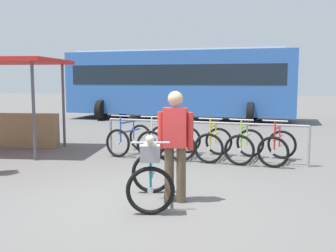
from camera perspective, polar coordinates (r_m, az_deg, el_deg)
The scene contains 12 objects.
ground_plane at distance 5.82m, azimuth -3.62°, elevation -11.34°, with size 80.00×80.00×0.00m, color #605E5B.
bike_rack_rail at distance 8.85m, azimuth 4.91°, elevation -0.43°, with size 4.59×0.46×0.88m.
racked_bike_blue at distance 9.67m, azimuth -5.58°, elevation -1.82°, with size 0.90×1.23×0.97m.
racked_bike_white at distance 9.41m, azimuth -1.69°, elevation -2.03°, with size 0.66×1.09×0.97m.
racked_bike_teal at distance 9.19m, azimuth 2.41°, elevation -2.25°, with size 0.71×1.11×0.97m.
racked_bike_yellow at distance 9.02m, azimuth 6.68°, elevation -2.46°, with size 0.76×1.14×0.97m.
racked_bike_lime at distance 8.90m, azimuth 11.09°, elevation -2.67°, with size 0.85×1.19×0.97m.
racked_bike_red at distance 8.83m, azimuth 15.60°, elevation -2.86°, with size 0.88×1.23×0.98m.
featured_bicycle at distance 5.66m, azimuth -2.46°, elevation -6.73°, with size 0.91×1.25×1.09m.
person_with_featured_bike at distance 5.75m, azimuth 1.06°, elevation -2.23°, with size 0.53×0.22×1.64m.
bus_distant at distance 17.69m, azimuth 1.65°, elevation 6.55°, with size 10.10×3.69×3.08m.
market_stall at distance 10.90m, azimuth -22.41°, elevation 4.09°, with size 3.38×2.70×2.30m.
Camera 1 is at (1.67, -5.27, 1.81)m, focal length 42.11 mm.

